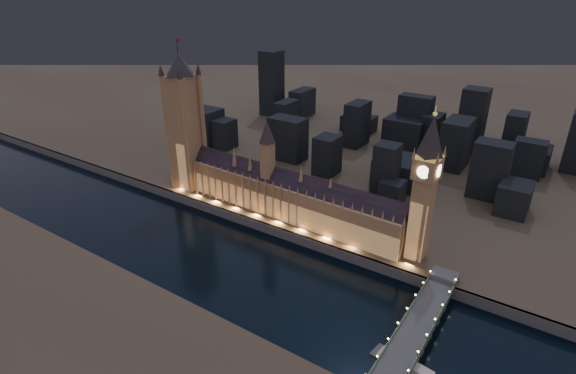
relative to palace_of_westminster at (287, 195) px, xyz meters
The scene contains 9 objects.
ground_plane 67.14m from the palace_of_westminster, 89.68° to the right, with size 2000.00×2000.00×0.00m, color black.
north_bank 458.80m from the palace_of_westminster, 89.96° to the left, with size 2000.00×960.00×8.00m, color #42342C.
embankment_wall 30.51m from the palace_of_westminster, 89.05° to the right, with size 2000.00×2.50×8.00m, color #415359.
palace_of_westminster is the anchor object (origin of this frame).
victoria_tower 119.60m from the palace_of_westminster, behind, with size 31.68×31.68×132.81m.
elizabeth_tower 116.20m from the palace_of_westminster, ahead, with size 18.00×18.00×108.28m.
westminster_bridge 149.96m from the palace_of_westminster, 26.03° to the right, with size 17.09×113.00×15.90m.
river_boat 168.90m from the palace_of_westminster, 33.60° to the right, with size 45.40×17.08×4.50m.
city_backdrop 188.19m from the palace_of_westminster, 79.78° to the left, with size 469.92×215.63×88.26m.
Camera 1 is at (179.93, -209.77, 187.33)m, focal length 28.00 mm.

